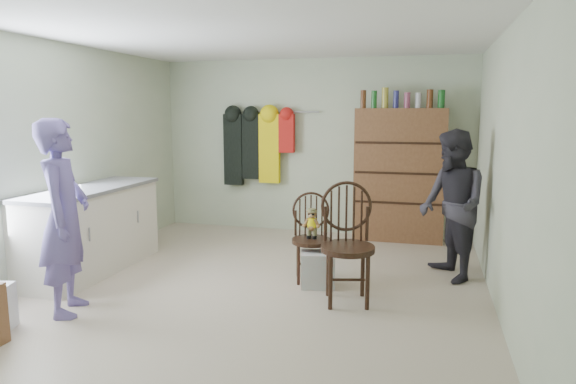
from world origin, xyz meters
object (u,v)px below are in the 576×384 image
(chair_far, at_px, (347,238))
(counter, at_px, (91,229))
(dresser, at_px, (399,174))
(chair_front, at_px, (311,232))

(chair_far, bearing_deg, counter, 162.62)
(counter, bearing_deg, dresser, 35.68)
(counter, height_order, chair_far, chair_far)
(counter, height_order, chair_front, counter)
(counter, height_order, dresser, dresser)
(chair_front, bearing_deg, chair_far, -63.42)
(counter, bearing_deg, chair_far, -3.24)
(chair_front, height_order, dresser, dresser)
(counter, xyz_separation_m, chair_far, (2.87, -0.16, 0.13))
(counter, distance_m, chair_far, 2.87)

